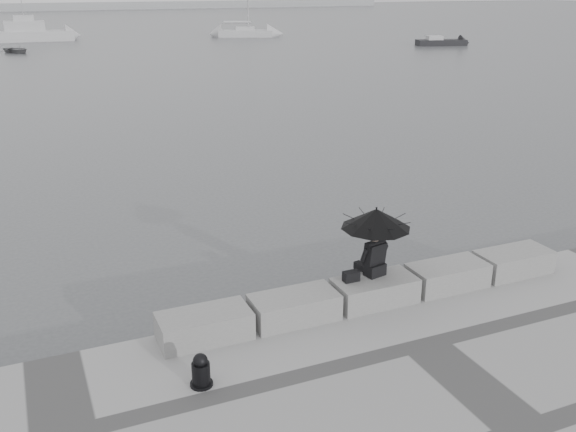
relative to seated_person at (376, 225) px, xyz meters
name	(u,v)px	position (x,y,z in m)	size (l,w,h in m)	color
ground	(362,315)	(-0.08, 0.25, -2.03)	(360.00, 360.00, 0.00)	#494B4E
stone_block_far_left	(204,326)	(-3.48, -0.20, -1.28)	(1.60, 0.80, 0.50)	slate
stone_block_left	(294,308)	(-1.78, -0.20, -1.28)	(1.60, 0.80, 0.50)	slate
stone_block_centre	(375,291)	(-0.08, -0.20, -1.28)	(1.60, 0.80, 0.50)	slate
stone_block_right	(447,276)	(1.62, -0.20, -1.28)	(1.60, 0.80, 0.50)	slate
stone_block_far_right	(513,262)	(3.32, -0.20, -1.28)	(1.60, 0.80, 0.50)	slate
seated_person	(376,225)	(0.00, 0.00, 0.00)	(1.34, 1.34, 1.39)	black
bag	(351,276)	(-0.54, -0.09, -0.94)	(0.31, 0.18, 0.20)	black
mooring_bollard	(201,373)	(-3.92, -1.51, -1.30)	(0.36, 0.36, 0.56)	black
sailboat_right	(245,32)	(21.19, 66.39, -1.49)	(6.89, 4.42, 12.90)	#BCBCBF
motor_cruiser	(34,33)	(-2.68, 70.37, -1.14)	(8.59, 3.05, 4.50)	#BCBCBF
small_motorboat	(441,42)	(36.32, 47.70, -1.72)	(5.44, 2.88, 1.10)	black
dinghy	(16,50)	(-4.94, 57.48, -1.77)	(3.17, 1.34, 0.54)	slate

